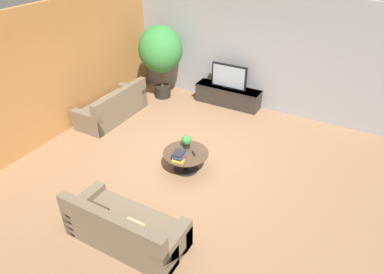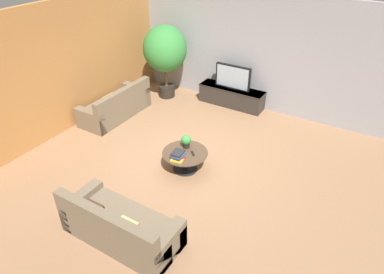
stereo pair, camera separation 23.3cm
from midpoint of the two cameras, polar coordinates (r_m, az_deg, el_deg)
ground_plane at (r=7.39m, az=-2.19°, el=-4.18°), size 24.00×24.00×0.00m
back_wall_stone at (r=9.33m, az=8.26°, el=14.03°), size 7.40×0.12×3.00m
side_wall_left at (r=8.75m, az=-20.70°, el=11.02°), size 0.12×7.40×3.00m
media_console at (r=9.61m, az=5.31°, el=6.88°), size 1.84×0.50×0.52m
television at (r=9.38m, az=5.48°, el=10.00°), size 0.99×0.13×0.65m
coffee_table at (r=7.01m, az=-1.99°, el=-3.48°), size 0.93×0.93×0.42m
couch_by_wall at (r=9.15m, az=-13.75°, el=4.74°), size 0.84×1.97×0.84m
couch_near_entry at (r=5.72m, az=-12.29°, el=-14.70°), size 1.94×0.84×0.84m
potted_palm_tall at (r=9.68m, az=-5.97°, el=14.10°), size 1.21×1.21×2.06m
potted_plant_tabletop at (r=7.00m, az=-1.87°, el=-0.69°), size 0.21×0.21×0.28m
book_stack at (r=6.71m, az=-3.09°, el=-3.17°), size 0.28×0.32×0.16m
remote_black at (r=6.89m, az=-0.70°, el=-2.76°), size 0.14×0.14×0.02m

